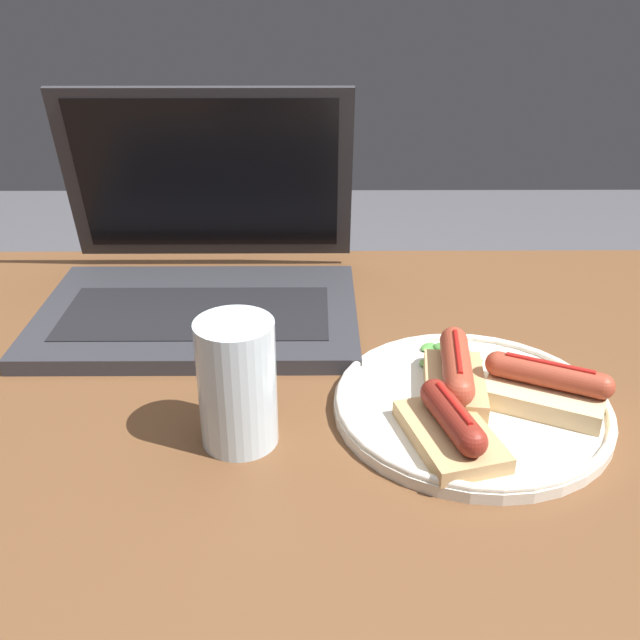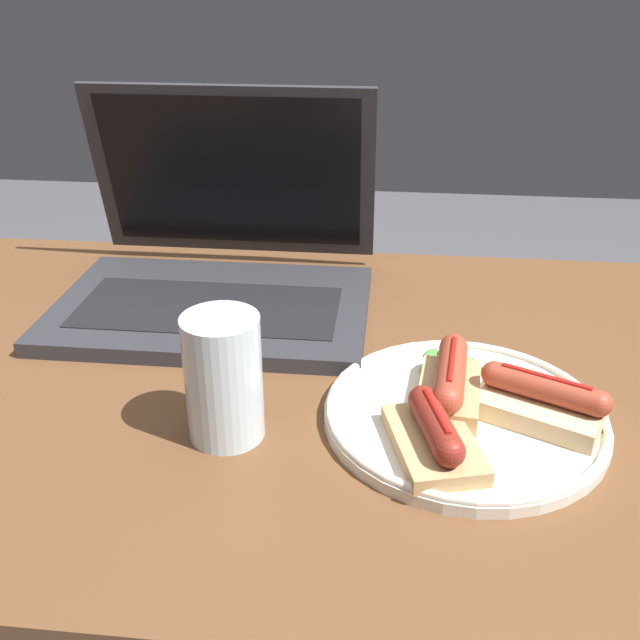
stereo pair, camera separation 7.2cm
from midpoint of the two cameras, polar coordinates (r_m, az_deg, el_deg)
desk at (r=0.80m, az=-2.61°, el=-8.96°), size 1.30×0.68×0.72m
laptop at (r=0.89m, az=-5.84°, el=4.20°), size 0.37×0.30×0.25m
plate at (r=0.69m, az=14.45°, el=-7.37°), size 0.26×0.26×0.02m
sausage_toast_left at (r=0.69m, az=13.33°, el=-4.97°), size 0.07×0.12×0.05m
sausage_toast_middle at (r=0.69m, az=20.27°, el=-6.19°), size 0.13×0.11×0.05m
sausage_toast_right at (r=0.62m, az=12.47°, el=-9.09°), size 0.09×0.12×0.04m
salad_pile at (r=0.75m, az=13.45°, el=-3.44°), size 0.07×0.06×0.01m
drinking_glass at (r=0.63m, az=-4.41°, el=-4.75°), size 0.07×0.07×0.12m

